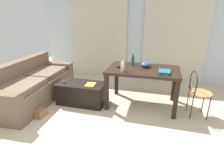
% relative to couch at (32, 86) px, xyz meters
% --- Properties ---
extents(ground_plane, '(7.74, 7.74, 0.00)m').
position_rel_couch_xyz_m(ground_plane, '(1.83, 0.00, -0.32)').
color(ground_plane, beige).
extents(wall_back, '(5.22, 0.10, 2.56)m').
position_rel_couch_xyz_m(wall_back, '(1.83, 2.02, 0.96)').
color(wall_back, silver).
rests_on(wall_back, ground).
extents(curtains, '(3.57, 0.03, 2.34)m').
position_rel_couch_xyz_m(curtains, '(1.83, 1.93, 0.85)').
color(curtains, beige).
rests_on(curtains, ground).
extents(couch, '(0.96, 2.12, 0.82)m').
position_rel_couch_xyz_m(couch, '(0.00, 0.00, 0.00)').
color(couch, brown).
rests_on(couch, ground).
extents(coffee_table, '(0.95, 0.49, 0.43)m').
position_rel_couch_xyz_m(coffee_table, '(1.06, 0.13, -0.10)').
color(coffee_table, black).
rests_on(coffee_table, ground).
extents(craft_table, '(1.32, 0.85, 0.75)m').
position_rel_couch_xyz_m(craft_table, '(2.24, 0.38, 0.34)').
color(craft_table, black).
rests_on(craft_table, ground).
extents(wire_chair, '(0.39, 0.41, 0.82)m').
position_rel_couch_xyz_m(wire_chair, '(3.18, 0.22, 0.20)').
color(wire_chair, '#B7844C').
rests_on(wire_chair, ground).
extents(bottle_near, '(0.07, 0.07, 0.19)m').
position_rel_couch_xyz_m(bottle_near, '(1.89, 0.11, 0.52)').
color(bottle_near, beige).
rests_on(bottle_near, craft_table).
extents(bottle_far, '(0.06, 0.06, 0.23)m').
position_rel_couch_xyz_m(bottle_far, '(2.00, 0.56, 0.53)').
color(bottle_far, '#195B2D').
rests_on(bottle_far, craft_table).
extents(bowl, '(0.20, 0.20, 0.10)m').
position_rel_couch_xyz_m(bowl, '(2.27, 0.51, 0.49)').
color(bowl, '#2D4C7A').
rests_on(bowl, craft_table).
extents(book_stack, '(0.21, 0.28, 0.05)m').
position_rel_couch_xyz_m(book_stack, '(2.62, 0.20, 0.46)').
color(book_stack, '#2D7F56').
rests_on(book_stack, craft_table).
extents(tv_remote_on_table, '(0.10, 0.17, 0.02)m').
position_rel_couch_xyz_m(tv_remote_on_table, '(1.80, 0.37, 0.45)').
color(tv_remote_on_table, black).
rests_on(tv_remote_on_table, craft_table).
extents(tv_remote_primary, '(0.12, 0.15, 0.02)m').
position_rel_couch_xyz_m(tv_remote_primary, '(0.71, 0.09, 0.13)').
color(tv_remote_primary, '#232326').
rests_on(tv_remote_primary, coffee_table).
extents(magazine, '(0.20, 0.25, 0.01)m').
position_rel_couch_xyz_m(magazine, '(1.27, 0.09, 0.12)').
color(magazine, gold).
rests_on(magazine, coffee_table).
extents(shoebox, '(0.35, 0.22, 0.14)m').
position_rel_couch_xyz_m(shoebox, '(0.47, -0.56, -0.25)').
color(shoebox, '#996B47').
rests_on(shoebox, ground).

